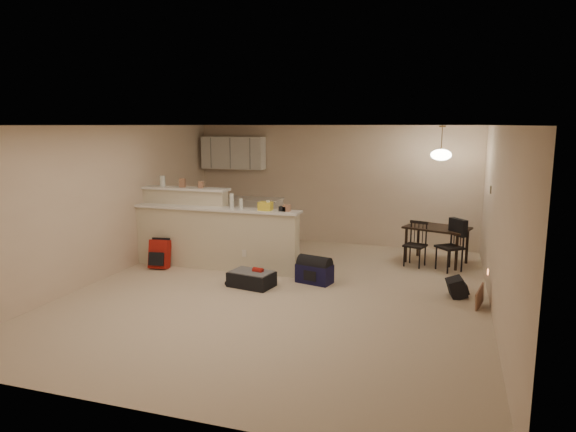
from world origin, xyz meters
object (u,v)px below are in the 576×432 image
at_px(dining_chair_far, 450,246).
at_px(red_backpack, 160,254).
at_px(pendant_lamp, 441,154).
at_px(suitcase, 252,279).
at_px(dining_chair_near, 415,244).
at_px(black_daypack, 456,288).
at_px(navy_duffel, 314,274).
at_px(dining_table, 437,231).

xyz_separation_m(dining_chair_far, red_backpack, (-4.88, -1.39, -0.19)).
bearing_deg(pendant_lamp, suitcase, -139.19).
relative_size(dining_chair_near, suitcase, 1.19).
distance_m(dining_chair_near, black_daypack, 1.71).
bearing_deg(dining_chair_near, pendant_lamp, 61.79).
bearing_deg(dining_chair_far, navy_duffel, -95.43).
xyz_separation_m(dining_chair_far, navy_duffel, (-2.05, -1.39, -0.29)).
bearing_deg(dining_chair_far, black_daypack, -34.58).
bearing_deg(dining_chair_near, dining_table, 61.79).
xyz_separation_m(red_backpack, navy_duffel, (2.83, 0.00, -0.10)).
bearing_deg(suitcase, dining_table, 50.96).
bearing_deg(black_daypack, navy_duffel, 78.51).
relative_size(dining_table, dining_chair_far, 1.41).
bearing_deg(dining_chair_near, suitcase, -122.10).
relative_size(pendant_lamp, dining_chair_far, 0.70).
bearing_deg(dining_table, black_daypack, -60.56).
xyz_separation_m(pendant_lamp, dining_chair_far, (0.23, -0.46, -1.55)).
relative_size(suitcase, black_daypack, 2.16).
distance_m(suitcase, red_backpack, 2.00).
height_order(dining_table, black_daypack, dining_table).
height_order(dining_table, dining_chair_near, dining_chair_near).
relative_size(pendant_lamp, navy_duffel, 1.11).
relative_size(dining_chair_near, dining_chair_far, 0.91).
bearing_deg(suitcase, pendant_lamp, 50.96).
distance_m(dining_table, red_backpack, 5.02).
relative_size(pendant_lamp, red_backpack, 1.23).
bearing_deg(navy_duffel, red_backpack, -166.41).
distance_m(dining_chair_far, red_backpack, 5.08).
xyz_separation_m(dining_chair_near, suitcase, (-2.35, -1.99, -0.29)).
distance_m(dining_table, dining_chair_far, 0.54).
distance_m(dining_chair_near, dining_chair_far, 0.60).
relative_size(dining_chair_near, black_daypack, 2.58).
bearing_deg(red_backpack, navy_duffel, -6.24).
relative_size(suitcase, red_backpack, 1.34).
height_order(pendant_lamp, suitcase, pendant_lamp).
distance_m(suitcase, navy_duffel, 1.02).
bearing_deg(black_daypack, dining_chair_far, -5.91).
bearing_deg(dining_chair_far, suitcase, -97.15).
bearing_deg(black_daypack, dining_chair_near, 14.02).
relative_size(red_backpack, black_daypack, 1.61).
height_order(dining_chair_near, navy_duffel, dining_chair_near).
distance_m(dining_chair_far, navy_duffel, 2.49).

